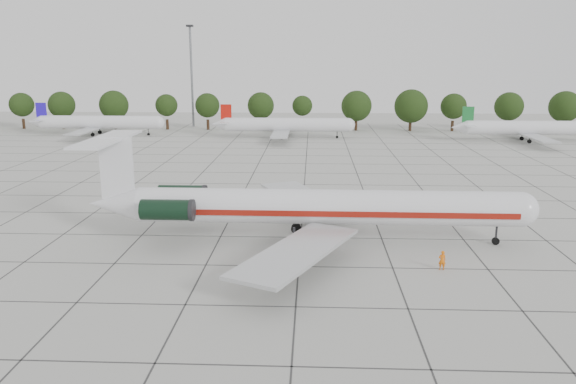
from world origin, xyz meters
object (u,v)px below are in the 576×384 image
Objects in this scene: main_airliner at (302,206)px; ground_crew at (442,260)px; floodlight_mast at (191,70)px; bg_airliner_b at (99,123)px; bg_airliner_c at (286,125)px; bg_airliner_d at (530,128)px.

ground_crew is at bearing -29.76° from main_airliner.
main_airliner is 98.58m from floodlight_mast.
main_airliner is 89.20m from bg_airliner_b.
floodlight_mast is at bearing 45.20° from bg_airliner_b.
floodlight_mast reaches higher than main_airliner.
main_airliner is at bearing -29.80° from ground_crew.
bg_airliner_c is at bearing -3.79° from bg_airliner_b.
bg_airliner_b is (-60.12, 82.01, 2.07)m from ground_crew.
main_airliner is 72.39m from bg_airliner_c.
bg_airliner_c is 1.11× the size of floodlight_mast.
floodlight_mast reaches higher than ground_crew.
bg_airliner_c and bg_airliner_d have the same top height.
floodlight_mast reaches higher than bg_airliner_b.
bg_airliner_d is at bearing -17.69° from floodlight_mast.
bg_airliner_b is at bearing 176.15° from bg_airliner_d.
bg_airliner_b is 43.27m from bg_airliner_c.
ground_crew is 0.07× the size of floodlight_mast.
main_airliner is 1.69× the size of floodlight_mast.
main_airliner is 83.22m from bg_airliner_d.
ground_crew is 101.71m from bg_airliner_b.
main_airliner is at bearing -72.10° from floodlight_mast.
floodlight_mast is (-42.06, 100.20, 13.44)m from ground_crew.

